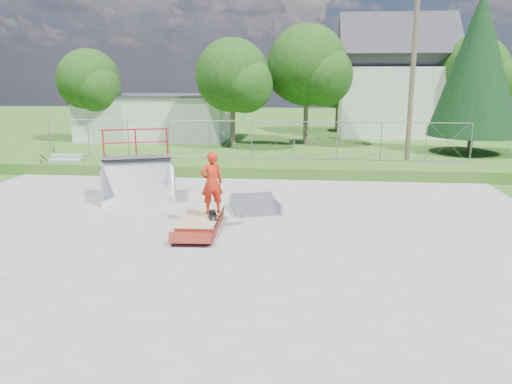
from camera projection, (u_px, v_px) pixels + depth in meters
ground at (210, 238)px, 13.64m from camera, size 120.00×120.00×0.00m
concrete_pad at (210, 237)px, 13.63m from camera, size 20.00×16.00×0.04m
grass_berm at (249, 168)px, 22.79m from camera, size 24.00×3.00×0.50m
grind_box at (201, 222)px, 14.50m from camera, size 1.20×2.31×0.34m
quarter_pipe at (137, 167)px, 17.43m from camera, size 3.03×2.80×2.46m
flat_bank_ramp at (255, 205)px, 16.22m from camera, size 1.86×1.92×0.44m
skateboard at (213, 216)px, 14.44m from camera, size 0.41×0.82×0.13m
skater at (212, 185)px, 14.24m from camera, size 0.77×0.66×1.79m
concrete_stairs at (63, 164)px, 22.82m from camera, size 1.50×1.60×0.80m
chain_link_fence at (252, 140)px, 23.50m from camera, size 20.00×0.06×1.80m
utility_building_flat at (157, 118)px, 35.41m from camera, size 10.00×6.00×3.00m
gable_house at (394, 84)px, 37.10m from camera, size 8.40×6.08×8.94m
utility_pole at (412, 84)px, 23.63m from camera, size 0.24×0.24×8.00m
tree_left_near at (236, 78)px, 30.15m from camera, size 4.76×4.48×6.65m
tree_center at (311, 68)px, 31.48m from camera, size 5.44×5.12×7.60m
tree_left_far at (91, 83)px, 33.15m from camera, size 4.42×4.16×6.18m
tree_right_far at (478, 74)px, 34.31m from camera, size 5.10×4.80×7.12m
tree_back_mid at (341, 86)px, 39.32m from camera, size 4.08×3.84×5.70m
conifer_tree at (478, 63)px, 27.80m from camera, size 5.04×5.04×9.10m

